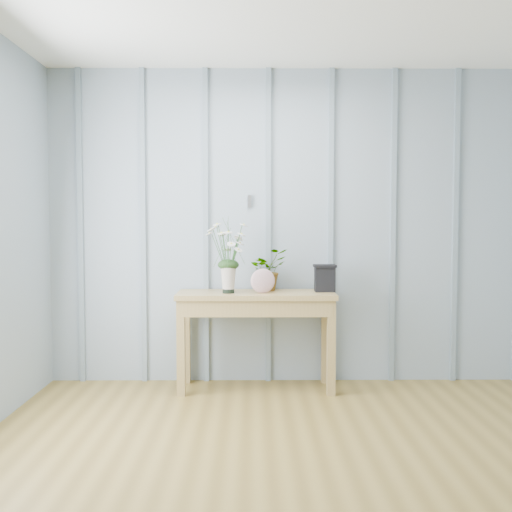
{
  "coord_description": "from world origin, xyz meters",
  "views": [
    {
      "loc": [
        -0.38,
        -2.55,
        1.29
      ],
      "look_at": [
        -0.35,
        1.94,
        1.03
      ],
      "focal_mm": 42.0,
      "sensor_mm": 36.0,
      "label": 1
    }
  ],
  "objects_px": {
    "felt_disc_vessel": "(263,281)",
    "sideboard": "(256,307)",
    "carved_box": "(325,278)",
    "daisy_vase": "(228,247)"
  },
  "relations": [
    {
      "from": "felt_disc_vessel",
      "to": "sideboard",
      "type": "bearing_deg",
      "value": 115.73
    },
    {
      "from": "felt_disc_vessel",
      "to": "carved_box",
      "type": "bearing_deg",
      "value": 0.58
    },
    {
      "from": "daisy_vase",
      "to": "carved_box",
      "type": "bearing_deg",
      "value": 6.83
    },
    {
      "from": "felt_disc_vessel",
      "to": "carved_box",
      "type": "xyz_separation_m",
      "value": [
        0.48,
        0.1,
        0.01
      ]
    },
    {
      "from": "daisy_vase",
      "to": "felt_disc_vessel",
      "type": "height_order",
      "value": "daisy_vase"
    },
    {
      "from": "sideboard",
      "to": "daisy_vase",
      "type": "bearing_deg",
      "value": -164.73
    },
    {
      "from": "sideboard",
      "to": "felt_disc_vessel",
      "type": "height_order",
      "value": "felt_disc_vessel"
    },
    {
      "from": "daisy_vase",
      "to": "carved_box",
      "type": "height_order",
      "value": "daisy_vase"
    },
    {
      "from": "daisy_vase",
      "to": "felt_disc_vessel",
      "type": "relative_size",
      "value": 2.98
    },
    {
      "from": "felt_disc_vessel",
      "to": "carved_box",
      "type": "relative_size",
      "value": 0.89
    }
  ]
}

